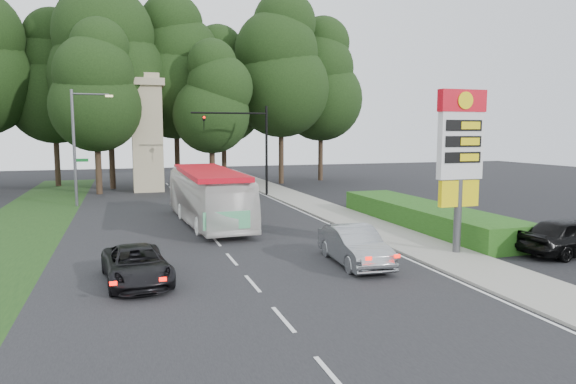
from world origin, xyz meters
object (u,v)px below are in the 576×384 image
object	(u,v)px
gas_station_pylon	(460,149)
traffic_signal_mast	(250,138)
monument	(147,132)
parked_car_black	(570,236)
transit_bus	(208,197)
sedan_silver	(355,246)
suv_charcoal	(137,265)
streetlight_signs	(77,142)

from	to	relation	value
gas_station_pylon	traffic_signal_mast	distance (m)	22.29
monument	parked_car_black	bearing A→B (deg)	-62.00
transit_bus	parked_car_black	xyz separation A→B (m)	(13.28, -11.86, -0.73)
monument	sedan_silver	distance (m)	29.18
sedan_silver	suv_charcoal	size ratio (longest dim) A/B	1.02
suv_charcoal	parked_car_black	bearing A→B (deg)	-10.62
gas_station_pylon	traffic_signal_mast	world-z (taller)	traffic_signal_mast
sedan_silver	suv_charcoal	distance (m)	8.15
traffic_signal_mast	sedan_silver	xyz separation A→B (m)	(-1.25, -22.13, -3.93)
gas_station_pylon	monument	size ratio (longest dim) A/B	0.68
gas_station_pylon	sedan_silver	world-z (taller)	gas_station_pylon
traffic_signal_mast	sedan_silver	distance (m)	22.51
monument	sedan_silver	xyz separation A→B (m)	(6.43, -28.13, -4.36)
transit_bus	suv_charcoal	xyz separation A→B (m)	(-4.13, -10.43, -0.91)
gas_station_pylon	suv_charcoal	world-z (taller)	gas_station_pylon
gas_station_pylon	streetlight_signs	bearing A→B (deg)	128.96
sedan_silver	parked_car_black	bearing A→B (deg)	-5.26
gas_station_pylon	parked_car_black	xyz separation A→B (m)	(4.48, -1.49, -3.65)
monument	parked_car_black	size ratio (longest dim) A/B	2.14
monument	suv_charcoal	world-z (taller)	monument
transit_bus	parked_car_black	size ratio (longest dim) A/B	2.34
suv_charcoal	monument	bearing A→B (deg)	80.56
traffic_signal_mast	suv_charcoal	world-z (taller)	traffic_signal_mast
streetlight_signs	transit_bus	distance (m)	12.50
gas_station_pylon	streetlight_signs	xyz separation A→B (m)	(-16.19, 20.01, -0.01)
traffic_signal_mast	parked_car_black	distance (m)	25.12
traffic_signal_mast	monument	size ratio (longest dim) A/B	0.72
traffic_signal_mast	suv_charcoal	xyz separation A→B (m)	(-9.41, -22.07, -4.06)
transit_bus	parked_car_black	distance (m)	17.82
transit_bus	monument	bearing A→B (deg)	94.23
parked_car_black	suv_charcoal	bearing A→B (deg)	79.88
streetlight_signs	monument	distance (m)	9.44
streetlight_signs	parked_car_black	size ratio (longest dim) A/B	1.70
traffic_signal_mast	sedan_silver	size ratio (longest dim) A/B	1.60
monument	parked_car_black	xyz separation A→B (m)	(15.68, -29.50, -4.30)
gas_station_pylon	transit_bus	distance (m)	13.91
sedan_silver	suv_charcoal	bearing A→B (deg)	-177.28
gas_station_pylon	parked_car_black	bearing A→B (deg)	-18.43
streetlight_signs	suv_charcoal	size ratio (longest dim) A/B	1.80
gas_station_pylon	monument	world-z (taller)	monument
gas_station_pylon	transit_bus	world-z (taller)	gas_station_pylon
traffic_signal_mast	transit_bus	bearing A→B (deg)	-114.40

